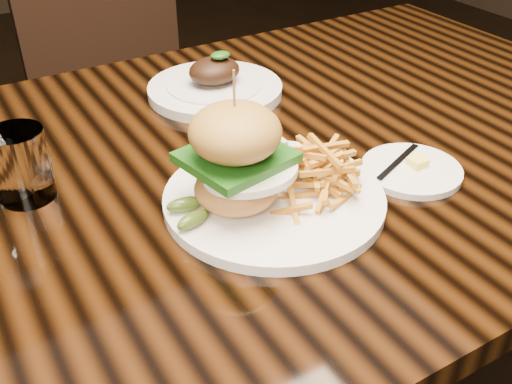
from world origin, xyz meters
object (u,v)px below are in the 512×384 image
dining_table (215,205)px  far_dish (215,86)px  burger_plate (269,173)px  chair_far (117,74)px

dining_table → far_dish: (0.11, 0.21, 0.09)m
burger_plate → chair_far: bearing=83.0°
dining_table → chair_far: size_ratio=1.68×
far_dish → chair_far: chair_far is taller
burger_plate → chair_far: chair_far is taller
dining_table → burger_plate: burger_plate is taller
burger_plate → chair_far: size_ratio=0.31×
burger_plate → far_dish: (0.10, 0.35, -0.03)m
far_dish → chair_far: bearing=87.2°
dining_table → burger_plate: 0.19m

